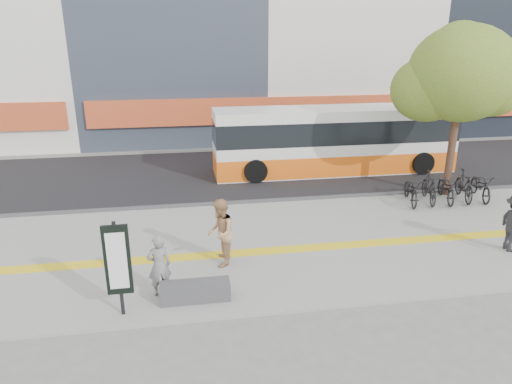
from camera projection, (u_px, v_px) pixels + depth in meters
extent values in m
plane|color=slate|center=(292.00, 269.00, 12.16)|extent=(120.00, 120.00, 0.00)
cube|color=gray|center=(280.00, 244.00, 13.55)|extent=(40.00, 7.00, 0.08)
cube|color=gold|center=(284.00, 250.00, 13.07)|extent=(40.00, 0.45, 0.01)
cube|color=black|center=(245.00, 172.00, 20.54)|extent=(40.00, 8.00, 0.06)
cube|color=#3B3A3D|center=(260.00, 202.00, 16.80)|extent=(40.00, 0.25, 0.14)
cube|color=#C94D27|center=(268.00, 110.00, 24.91)|extent=(19.00, 0.50, 1.40)
cube|color=#3B3A3D|center=(195.00, 291.00, 10.54)|extent=(1.60, 0.45, 0.45)
cylinder|color=black|center=(119.00, 269.00, 9.73)|extent=(0.08, 0.08, 2.20)
cube|color=black|center=(118.00, 260.00, 9.65)|extent=(0.55, 0.08, 1.60)
cube|color=white|center=(117.00, 261.00, 9.61)|extent=(0.40, 0.02, 1.30)
cylinder|color=#382319|center=(451.00, 154.00, 17.10)|extent=(0.28, 0.28, 3.20)
ellipsoid|color=#4B6D24|center=(462.00, 73.00, 16.15)|extent=(3.80, 3.80, 3.42)
ellipsoid|color=#4B6D24|center=(427.00, 90.00, 16.65)|extent=(2.60, 2.60, 2.34)
ellipsoid|color=#4B6D24|center=(491.00, 86.00, 16.04)|extent=(2.40, 2.40, 2.16)
ellipsoid|color=#4B6D24|center=(460.00, 49.00, 16.68)|extent=(2.20, 2.20, 1.98)
cube|color=silver|center=(334.00, 140.00, 20.21)|extent=(10.63, 2.21, 2.83)
cube|color=orange|center=(333.00, 160.00, 20.51)|extent=(10.65, 2.23, 0.89)
cube|color=black|center=(335.00, 129.00, 20.05)|extent=(10.65, 2.23, 0.97)
cylinder|color=black|center=(256.00, 171.00, 18.91)|extent=(0.97, 0.31, 0.97)
cylinder|color=black|center=(248.00, 158.00, 20.97)|extent=(0.97, 0.31, 0.97)
cylinder|color=black|center=(423.00, 163.00, 20.06)|extent=(0.97, 0.31, 0.97)
cylinder|color=black|center=(400.00, 151.00, 22.12)|extent=(0.97, 0.31, 0.97)
imported|color=black|center=(411.00, 190.00, 16.53)|extent=(1.12, 1.99, 0.99)
imported|color=black|center=(429.00, 188.00, 16.62)|extent=(0.97, 1.90, 1.10)
imported|color=black|center=(447.00, 188.00, 16.75)|extent=(1.12, 1.99, 0.99)
imported|color=black|center=(464.00, 186.00, 16.84)|extent=(0.97, 1.90, 1.10)
imported|color=black|center=(481.00, 186.00, 16.96)|extent=(1.12, 1.99, 0.99)
imported|color=black|center=(159.00, 265.00, 10.60)|extent=(0.62, 0.47, 1.51)
imported|color=tan|center=(220.00, 233.00, 11.99)|extent=(0.80, 0.96, 1.82)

